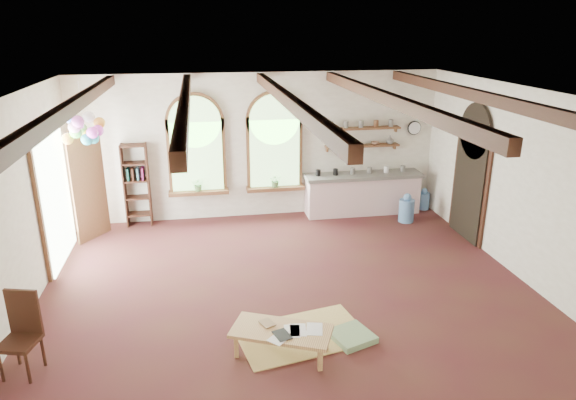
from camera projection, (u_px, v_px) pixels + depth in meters
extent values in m
plane|color=#4C261F|center=(288.00, 287.00, 8.58)|extent=(8.00, 8.00, 0.00)
cube|color=brown|center=(197.00, 156.00, 11.09)|extent=(1.24, 0.08, 1.64)
cylinder|color=brown|center=(195.00, 122.00, 10.84)|extent=(1.24, 0.08, 1.24)
cube|color=#8CC476|center=(197.00, 157.00, 11.05)|extent=(1.10, 0.04, 1.50)
cube|color=brown|center=(199.00, 192.00, 11.26)|extent=(1.30, 0.28, 0.08)
cube|color=brown|center=(275.00, 153.00, 11.36)|extent=(1.24, 0.08, 1.64)
cylinder|color=brown|center=(274.00, 119.00, 11.12)|extent=(1.24, 0.08, 1.24)
cube|color=#8CC476|center=(275.00, 153.00, 11.33)|extent=(1.10, 0.04, 1.50)
cube|color=brown|center=(275.00, 188.00, 11.54)|extent=(1.30, 0.28, 0.08)
cube|color=brown|center=(55.00, 200.00, 9.24)|extent=(0.10, 1.90, 2.50)
cube|color=black|center=(469.00, 185.00, 10.26)|extent=(0.10, 1.30, 2.40)
cube|color=silver|center=(362.00, 195.00, 11.80)|extent=(2.60, 0.55, 0.86)
cube|color=gray|center=(363.00, 175.00, 11.64)|extent=(2.68, 0.62, 0.08)
cube|color=brown|center=(362.00, 146.00, 11.60)|extent=(1.70, 0.24, 0.04)
cube|color=brown|center=(363.00, 128.00, 11.47)|extent=(1.70, 0.24, 0.04)
cylinder|color=black|center=(414.00, 128.00, 11.75)|extent=(0.32, 0.04, 0.32)
cube|color=#3C1E13|center=(125.00, 186.00, 10.90)|extent=(0.03, 0.32, 1.80)
cube|color=#3C1E13|center=(149.00, 185.00, 10.98)|extent=(0.03, 0.32, 1.80)
cube|color=tan|center=(281.00, 331.00, 6.73)|extent=(1.43, 1.08, 0.05)
cube|color=tan|center=(236.00, 346.00, 6.72)|extent=(0.06, 0.06, 0.33)
cube|color=tan|center=(320.00, 359.00, 6.47)|extent=(0.06, 0.06, 0.33)
cube|color=tan|center=(246.00, 328.00, 7.11)|extent=(0.06, 0.06, 0.33)
cube|color=tan|center=(326.00, 340.00, 6.85)|extent=(0.06, 0.06, 0.33)
cube|color=#3C1E13|center=(19.00, 343.00, 6.31)|extent=(0.52, 0.52, 0.05)
cube|color=#3C1E13|center=(24.00, 312.00, 6.39)|extent=(0.42, 0.15, 0.63)
cube|color=tan|center=(302.00, 335.00, 7.24)|extent=(1.94, 1.41, 0.02)
cube|color=gray|center=(352.00, 336.00, 7.14)|extent=(0.68, 0.68, 0.09)
cylinder|color=#5B8CC3|center=(406.00, 211.00, 11.33)|extent=(0.34, 0.34, 0.50)
sphere|color=#5B8CC3|center=(407.00, 197.00, 11.23)|extent=(0.18, 0.18, 0.18)
cylinder|color=#5B8CC3|center=(424.00, 201.00, 12.12)|extent=(0.27, 0.27, 0.40)
sphere|color=#5B8CC3|center=(424.00, 191.00, 12.04)|extent=(0.14, 0.14, 0.14)
cylinder|color=silver|center=(81.00, 105.00, 9.27)|extent=(0.01, 0.01, 0.85)
sphere|color=teal|center=(93.00, 138.00, 9.44)|extent=(0.21, 0.21, 0.21)
sphere|color=#F852F5|center=(98.00, 131.00, 9.49)|extent=(0.21, 0.21, 0.21)
sphere|color=#F39F33|center=(99.00, 123.00, 9.58)|extent=(0.21, 0.21, 0.21)
sphere|color=white|center=(89.00, 117.00, 9.49)|extent=(0.21, 0.21, 0.21)
sphere|color=yellow|center=(89.00, 135.00, 9.68)|extent=(0.21, 0.21, 0.21)
sphere|color=#68C253|center=(81.00, 129.00, 9.67)|extent=(0.21, 0.21, 0.21)
sphere|color=#E36EEB|center=(78.00, 124.00, 9.47)|extent=(0.21, 0.21, 0.21)
sphere|color=blue|center=(71.00, 118.00, 9.38)|extent=(0.21, 0.21, 0.21)
sphere|color=#C5812B|center=(68.00, 139.00, 9.38)|extent=(0.21, 0.21, 0.21)
sphere|color=#62E952|center=(76.00, 133.00, 9.32)|extent=(0.21, 0.21, 0.21)
sphere|color=#FEBBE2|center=(74.00, 127.00, 9.18)|extent=(0.21, 0.21, 0.21)
sphere|color=#CC57C4|center=(78.00, 121.00, 9.06)|extent=(0.21, 0.21, 0.21)
sphere|color=teal|center=(87.00, 139.00, 9.33)|extent=(0.21, 0.21, 0.21)
sphere|color=#F852F5|center=(92.00, 133.00, 9.30)|extent=(0.21, 0.21, 0.21)
imported|color=olive|center=(262.00, 325.00, 6.80)|extent=(0.24, 0.28, 0.02)
cube|color=black|center=(282.00, 335.00, 6.59)|extent=(0.25, 0.30, 0.01)
imported|color=#598C4C|center=(198.00, 184.00, 11.17)|extent=(0.27, 0.23, 0.30)
imported|color=#598C4C|center=(276.00, 180.00, 11.45)|extent=(0.27, 0.23, 0.30)
imported|color=white|center=(330.00, 144.00, 11.46)|extent=(0.12, 0.10, 0.10)
imported|color=beige|center=(345.00, 144.00, 11.51)|extent=(0.10, 0.10, 0.09)
imported|color=beige|center=(360.00, 144.00, 11.58)|extent=(0.22, 0.22, 0.05)
imported|color=#8C664C|center=(375.00, 143.00, 11.63)|extent=(0.20, 0.20, 0.06)
imported|color=slate|center=(390.00, 140.00, 11.67)|extent=(0.18, 0.18, 0.19)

